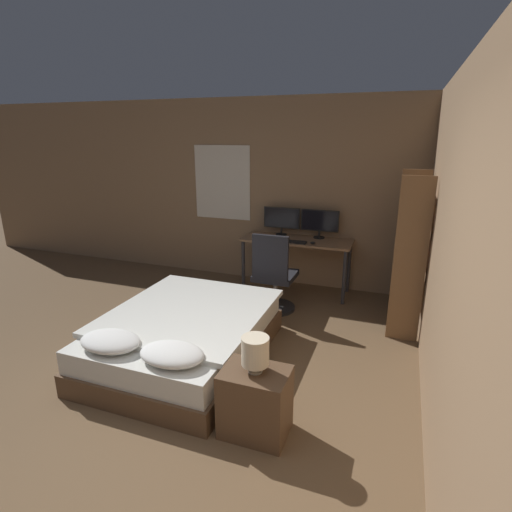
{
  "coord_description": "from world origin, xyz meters",
  "views": [
    {
      "loc": [
        1.5,
        -1.87,
        2.2
      ],
      "look_at": [
        -0.12,
        2.55,
        0.75
      ],
      "focal_mm": 28.0,
      "sensor_mm": 36.0,
      "label": 1
    }
  ],
  "objects_px": {
    "bedside_lamp": "(255,351)",
    "keyboard": "(293,242)",
    "office_chair": "(274,279)",
    "bookshelf": "(410,247)",
    "monitor_left": "(282,219)",
    "monitor_right": "(320,222)",
    "computer_mouse": "(313,243)",
    "nightstand": "(255,402)",
    "desk": "(296,246)",
    "bed": "(185,336)"
  },
  "relations": [
    {
      "from": "nightstand",
      "to": "bookshelf",
      "type": "relative_size",
      "value": 0.29
    },
    {
      "from": "keyboard",
      "to": "bookshelf",
      "type": "xyz_separation_m",
      "value": [
        1.47,
        -0.51,
        0.2
      ]
    },
    {
      "from": "monitor_left",
      "to": "nightstand",
      "type": "bearing_deg",
      "value": -76.7
    },
    {
      "from": "bedside_lamp",
      "to": "desk",
      "type": "xyz_separation_m",
      "value": [
        -0.45,
        2.9,
        -0.02
      ]
    },
    {
      "from": "nightstand",
      "to": "bedside_lamp",
      "type": "height_order",
      "value": "bedside_lamp"
    },
    {
      "from": "bed",
      "to": "monitor_right",
      "type": "height_order",
      "value": "monitor_right"
    },
    {
      "from": "desk",
      "to": "keyboard",
      "type": "height_order",
      "value": "keyboard"
    },
    {
      "from": "monitor_left",
      "to": "bookshelf",
      "type": "relative_size",
      "value": 0.3
    },
    {
      "from": "monitor_left",
      "to": "keyboard",
      "type": "height_order",
      "value": "monitor_left"
    },
    {
      "from": "monitor_left",
      "to": "keyboard",
      "type": "relative_size",
      "value": 1.5
    },
    {
      "from": "office_chair",
      "to": "bookshelf",
      "type": "relative_size",
      "value": 0.58
    },
    {
      "from": "computer_mouse",
      "to": "keyboard",
      "type": "bearing_deg",
      "value": 180.0
    },
    {
      "from": "monitor_left",
      "to": "monitor_right",
      "type": "height_order",
      "value": "same"
    },
    {
      "from": "bedside_lamp",
      "to": "keyboard",
      "type": "bearing_deg",
      "value": 99.38
    },
    {
      "from": "bedside_lamp",
      "to": "monitor_right",
      "type": "relative_size",
      "value": 0.52
    },
    {
      "from": "nightstand",
      "to": "bed",
      "type": "bearing_deg",
      "value": 144.2
    },
    {
      "from": "desk",
      "to": "bookshelf",
      "type": "height_order",
      "value": "bookshelf"
    },
    {
      "from": "monitor_right",
      "to": "keyboard",
      "type": "xyz_separation_m",
      "value": [
        -0.28,
        -0.36,
        -0.22
      ]
    },
    {
      "from": "desk",
      "to": "office_chair",
      "type": "height_order",
      "value": "office_chair"
    },
    {
      "from": "bedside_lamp",
      "to": "computer_mouse",
      "type": "xyz_separation_m",
      "value": [
        -0.18,
        2.73,
        0.1
      ]
    },
    {
      "from": "computer_mouse",
      "to": "desk",
      "type": "bearing_deg",
      "value": 146.49
    },
    {
      "from": "computer_mouse",
      "to": "bookshelf",
      "type": "relative_size",
      "value": 0.04
    },
    {
      "from": "nightstand",
      "to": "monitor_left",
      "type": "distance_m",
      "value": 3.26
    },
    {
      "from": "bed",
      "to": "desk",
      "type": "bearing_deg",
      "value": 74.96
    },
    {
      "from": "bed",
      "to": "bedside_lamp",
      "type": "distance_m",
      "value": 1.35
    },
    {
      "from": "bookshelf",
      "to": "office_chair",
      "type": "bearing_deg",
      "value": -176.99
    },
    {
      "from": "bedside_lamp",
      "to": "bookshelf",
      "type": "height_order",
      "value": "bookshelf"
    },
    {
      "from": "bedside_lamp",
      "to": "keyboard",
      "type": "height_order",
      "value": "bedside_lamp"
    },
    {
      "from": "bed",
      "to": "nightstand",
      "type": "height_order",
      "value": "bed"
    },
    {
      "from": "bed",
      "to": "nightstand",
      "type": "xyz_separation_m",
      "value": [
        1.03,
        -0.74,
        0.02
      ]
    },
    {
      "from": "nightstand",
      "to": "desk",
      "type": "xyz_separation_m",
      "value": [
        -0.45,
        2.9,
        0.41
      ]
    },
    {
      "from": "monitor_right",
      "to": "monitor_left",
      "type": "bearing_deg",
      "value": 180.0
    },
    {
      "from": "keyboard",
      "to": "bookshelf",
      "type": "height_order",
      "value": "bookshelf"
    },
    {
      "from": "bed",
      "to": "bookshelf",
      "type": "distance_m",
      "value": 2.64
    },
    {
      "from": "monitor_right",
      "to": "office_chair",
      "type": "relative_size",
      "value": 0.51
    },
    {
      "from": "nightstand",
      "to": "bedside_lamp",
      "type": "xyz_separation_m",
      "value": [
        0.0,
        0.0,
        0.43
      ]
    },
    {
      "from": "keyboard",
      "to": "office_chair",
      "type": "distance_m",
      "value": 0.69
    },
    {
      "from": "keyboard",
      "to": "office_chair",
      "type": "height_order",
      "value": "office_chair"
    },
    {
      "from": "monitor_right",
      "to": "bookshelf",
      "type": "relative_size",
      "value": 0.3
    },
    {
      "from": "monitor_right",
      "to": "computer_mouse",
      "type": "relative_size",
      "value": 7.63
    },
    {
      "from": "nightstand",
      "to": "computer_mouse",
      "type": "bearing_deg",
      "value": 93.81
    },
    {
      "from": "nightstand",
      "to": "bookshelf",
      "type": "xyz_separation_m",
      "value": [
        1.02,
        2.22,
        0.72
      ]
    },
    {
      "from": "bedside_lamp",
      "to": "monitor_left",
      "type": "height_order",
      "value": "monitor_left"
    },
    {
      "from": "keyboard",
      "to": "bookshelf",
      "type": "relative_size",
      "value": 0.2
    },
    {
      "from": "nightstand",
      "to": "office_chair",
      "type": "relative_size",
      "value": 0.51
    },
    {
      "from": "desk",
      "to": "monitor_left",
      "type": "xyz_separation_m",
      "value": [
        -0.28,
        0.18,
        0.34
      ]
    },
    {
      "from": "keyboard",
      "to": "office_chair",
      "type": "xyz_separation_m",
      "value": [
        -0.09,
        -0.59,
        -0.35
      ]
    },
    {
      "from": "bedside_lamp",
      "to": "desk",
      "type": "height_order",
      "value": "bedside_lamp"
    },
    {
      "from": "desk",
      "to": "keyboard",
      "type": "bearing_deg",
      "value": -90.0
    },
    {
      "from": "nightstand",
      "to": "office_chair",
      "type": "bearing_deg",
      "value": 104.14
    }
  ]
}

